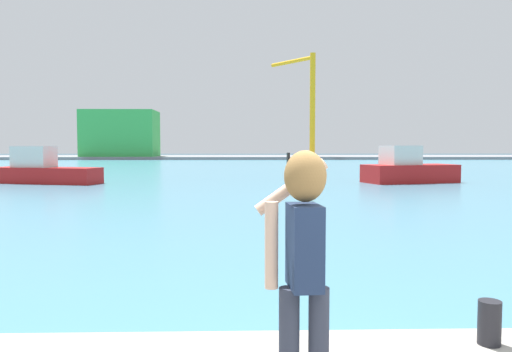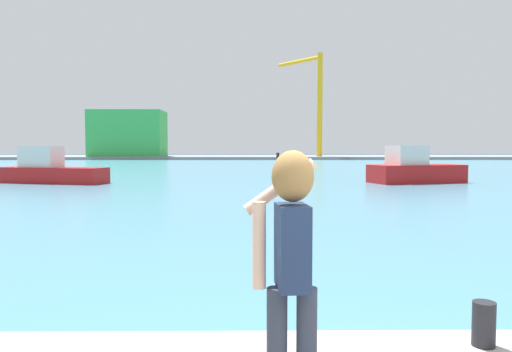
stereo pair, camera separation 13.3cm
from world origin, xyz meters
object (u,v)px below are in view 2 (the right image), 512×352
Objects in this scene: person_photographer at (290,252)px; warehouse_left at (128,134)px; port_crane at (315,95)px; harbor_bollard at (484,324)px; boat_moored at (50,170)px; boat_moored_2 at (414,170)px.

person_photographer is 0.13× the size of warehouse_left.
harbor_bollard is at bearing -96.46° from port_crane.
boat_moored_2 reaches higher than boat_moored.
port_crane reaches higher than harbor_bollard.
warehouse_left reaches higher than harbor_bollard.
boat_moored is 0.54× the size of warehouse_left.
person_photographer is at bearing -97.54° from port_crane.
boat_moored is 22.55m from boat_moored_2.
port_crane is at bearing 0.23° from warehouse_left.
person_photographer is 0.09× the size of port_crane.
boat_moored_2 is (9.93, 27.12, -0.73)m from person_photographer.
harbor_bollard is at bearing -122.83° from boat_moored_2.
port_crane is (24.21, 60.32, 11.01)m from boat_moored.
boat_moored is at bearing 118.91° from harbor_bollard.
boat_moored_2 is 61.33m from port_crane.
harbor_bollard is 0.06× the size of boat_moored.
boat_moored is 65.92m from port_crane.
person_photographer is at bearing -49.05° from boat_moored.
port_crane is at bearing 84.12° from boat_moored.
boat_moored is 61.14m from warehouse_left.
boat_moored_2 reaches higher than harbor_bollard.
boat_moored is (-12.63, 27.12, -0.76)m from person_photographer.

